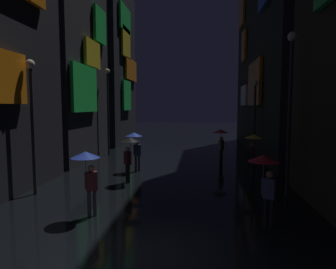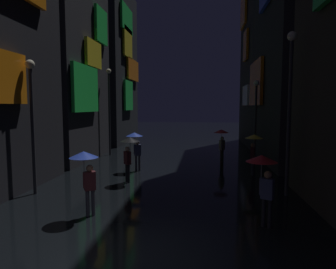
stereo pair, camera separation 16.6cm
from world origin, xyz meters
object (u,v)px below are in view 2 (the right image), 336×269
Objects in this scene: pedestrian_midstreet_centre_red at (222,137)px; pedestrian_foreground_left_yellow at (254,143)px; pedestrian_far_right_blue at (86,165)px; pedestrian_foreground_right_red at (263,171)px; streetlamp_left_near at (32,111)px; streetlamp_left_far at (109,102)px; streetlamp_right_near at (290,97)px; streetlamp_right_far at (256,111)px; pedestrian_near_crossing_blue at (135,141)px; pedestrian_midstreet_left_black at (129,147)px.

pedestrian_midstreet_centre_red and pedestrian_foreground_left_yellow have the same top height.
pedestrian_foreground_left_yellow is 1.00× the size of pedestrian_far_right_blue.
pedestrian_foreground_right_red is 8.93m from streetlamp_left_near.
streetlamp_right_near is (10.00, -8.88, 0.08)m from streetlamp_left_far.
pedestrian_midstreet_centre_red is 2.88m from streetlamp_right_far.
streetlamp_right_near is at bearing 24.09° from pedestrian_far_right_blue.
pedestrian_far_right_blue is at bearing -155.91° from streetlamp_right_near.
pedestrian_foreground_left_yellow is at bearing 24.63° from streetlamp_left_near.
streetlamp_right_far is at bearing 39.82° from streetlamp_left_near.
pedestrian_near_crossing_blue is (-5.36, 6.96, 0.00)m from pedestrian_foreground_right_red.
pedestrian_midstreet_left_black and pedestrian_foreground_left_yellow have the same top height.
pedestrian_near_crossing_blue is 6.80m from pedestrian_far_right_blue.
pedestrian_foreground_right_red is 0.40× the size of streetlamp_left_near.
pedestrian_far_right_blue is (-0.04, -6.80, 0.00)m from pedestrian_near_crossing_blue.
pedestrian_near_crossing_blue is 0.33× the size of streetlamp_right_near.
pedestrian_far_right_blue is (-0.30, -4.36, 0.00)m from pedestrian_midstreet_left_black.
streetlamp_right_near is at bearing -71.26° from pedestrian_midstreet_centre_red.
pedestrian_midstreet_centre_red and pedestrian_far_right_blue have the same top height.
pedestrian_midstreet_left_black is 0.40× the size of streetlamp_left_near.
pedestrian_near_crossing_blue is at bearing 56.12° from streetlamp_left_near.
pedestrian_foreground_left_yellow is at bearing 19.47° from pedestrian_midstreet_left_black.
streetlamp_left_near reaches higher than streetlamp_right_far.
pedestrian_foreground_right_red is at bearing -1.67° from pedestrian_far_right_blue.
streetlamp_right_far reaches higher than pedestrian_midstreet_centre_red.
streetlamp_right_far is (1.55, 10.69, 1.59)m from pedestrian_foreground_right_red.
pedestrian_far_right_blue is 7.92m from streetlamp_right_near.
pedestrian_midstreet_centre_red is (-0.62, 9.65, 0.00)m from pedestrian_foreground_right_red.
pedestrian_far_right_blue is 0.40× the size of streetlamp_left_near.
streetlamp_right_near reaches higher than pedestrian_foreground_left_yellow.
pedestrian_foreground_right_red and pedestrian_midstreet_centre_red have the same top height.
pedestrian_foreground_right_red is 1.00× the size of pedestrian_midstreet_left_black.
streetlamp_right_far is at bearing 81.76° from pedestrian_foreground_right_red.
pedestrian_near_crossing_blue is at bearing 151.88° from streetlamp_right_near.
streetlamp_left_far is (-3.36, 7.63, 2.14)m from pedestrian_midstreet_left_black.
pedestrian_near_crossing_blue and pedestrian_midstreet_centre_red have the same top height.
streetlamp_right_far is at bearing 56.60° from pedestrian_far_right_blue.
pedestrian_foreground_left_yellow is at bearing 46.12° from pedestrian_far_right_blue.
pedestrian_midstreet_left_black is 1.00× the size of pedestrian_far_right_blue.
pedestrian_midstreet_left_black is 6.81m from pedestrian_midstreet_centre_red.
pedestrian_midstreet_left_black is at bearing -160.53° from pedestrian_foreground_left_yellow.
pedestrian_near_crossing_blue is 8.01m from streetlamp_right_far.
streetlamp_left_far is (-7.83, 2.50, 2.14)m from pedestrian_midstreet_centre_red.
pedestrian_foreground_right_red and pedestrian_foreground_left_yellow have the same top height.
pedestrian_midstreet_centre_red is 1.00× the size of pedestrian_far_right_blue.
pedestrian_far_right_blue is at bearing -93.99° from pedestrian_midstreet_left_black.
streetlamp_right_far is (6.91, 3.74, 1.59)m from pedestrian_near_crossing_blue.
pedestrian_far_right_blue is 4.12m from streetlamp_left_near.
streetlamp_right_far is (6.95, 10.53, 1.59)m from pedestrian_far_right_blue.
pedestrian_foreground_left_yellow is 0.34× the size of streetlamp_left_far.
streetlamp_left_far is (-8.45, 12.15, 2.14)m from pedestrian_foreground_right_red.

